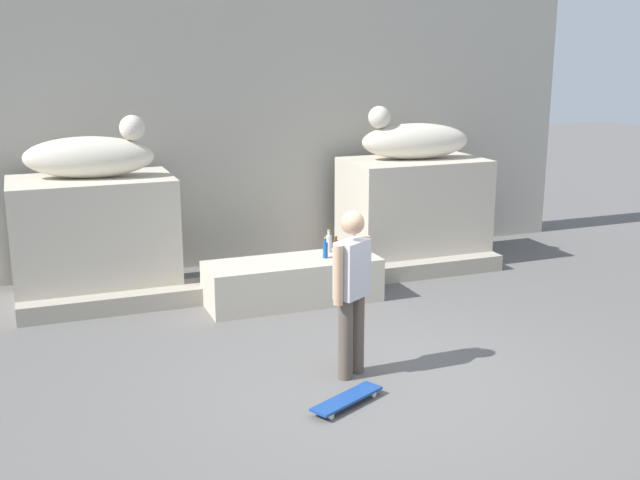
{
  "coord_description": "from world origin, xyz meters",
  "views": [
    {
      "loc": [
        -3.08,
        -6.5,
        3.21
      ],
      "look_at": [
        -0.08,
        1.33,
        1.1
      ],
      "focal_mm": 44.12,
      "sensor_mm": 36.0,
      "label": 1
    }
  ],
  "objects": [
    {
      "name": "bottle_brown",
      "position": [
        0.57,
        2.47,
        0.67
      ],
      "size": [
        0.07,
        0.07,
        0.28
      ],
      "color": "#593314",
      "rests_on": "ledge_block"
    },
    {
      "name": "pedestal_right",
      "position": [
        2.29,
        3.65,
        0.78
      ],
      "size": [
        2.02,
        1.23,
        1.56
      ],
      "primitive_type": "cube",
      "color": "beige",
      "rests_on": "ground_plane"
    },
    {
      "name": "ground_plane",
      "position": [
        0.0,
        0.0,
        0.0
      ],
      "size": [
        40.0,
        40.0,
        0.0
      ],
      "primitive_type": "plane",
      "color": "#605E5B"
    },
    {
      "name": "bottle_blue",
      "position": [
        0.43,
        2.47,
        0.66
      ],
      "size": [
        0.06,
        0.06,
        0.27
      ],
      "color": "#194C99",
      "rests_on": "ledge_block"
    },
    {
      "name": "skater",
      "position": [
        -0.2,
        0.16,
        0.92
      ],
      "size": [
        0.47,
        0.36,
        1.67
      ],
      "rotation": [
        0.0,
        0.0,
        0.55
      ],
      "color": "brown",
      "rests_on": "ground_plane"
    },
    {
      "name": "statue_reclining_left",
      "position": [
        -2.25,
        3.64,
        1.85
      ],
      "size": [
        1.68,
        0.86,
        0.78
      ],
      "rotation": [
        0.0,
        0.0,
        -0.2
      ],
      "color": "beige",
      "rests_on": "pedestal_left"
    },
    {
      "name": "skateboard",
      "position": [
        -0.5,
        -0.45,
        0.06
      ],
      "size": [
        0.8,
        0.54,
        0.08
      ],
      "rotation": [
        0.0,
        0.0,
        0.47
      ],
      "color": "navy",
      "rests_on": "ground_plane"
    },
    {
      "name": "pedestal_left",
      "position": [
        -2.29,
        3.65,
        0.78
      ],
      "size": [
        2.02,
        1.23,
        1.56
      ],
      "primitive_type": "cube",
      "color": "beige",
      "rests_on": "ground_plane"
    },
    {
      "name": "bottle_red",
      "position": [
        0.83,
        2.48,
        0.66
      ],
      "size": [
        0.06,
        0.06,
        0.27
      ],
      "color": "red",
      "rests_on": "ledge_block"
    },
    {
      "name": "facade_wall",
      "position": [
        0.0,
        4.86,
        2.91
      ],
      "size": [
        10.61,
        0.6,
        5.82
      ],
      "primitive_type": "cube",
      "color": "#B5AFA1",
      "rests_on": "ground_plane"
    },
    {
      "name": "bottle_clear",
      "position": [
        0.57,
        2.72,
        0.67
      ],
      "size": [
        0.08,
        0.08,
        0.3
      ],
      "color": "silver",
      "rests_on": "ledge_block"
    },
    {
      "name": "stair_step",
      "position": [
        0.0,
        3.01,
        0.11
      ],
      "size": [
        6.59,
        0.5,
        0.23
      ],
      "primitive_type": "cube",
      "color": "#A9A08F",
      "rests_on": "ground_plane"
    },
    {
      "name": "statue_reclining_right",
      "position": [
        2.25,
        3.65,
        1.85
      ],
      "size": [
        1.67,
        0.79,
        0.78
      ],
      "rotation": [
        0.0,
        0.0,
        2.99
      ],
      "color": "beige",
      "rests_on": "pedestal_right"
    },
    {
      "name": "ledge_block",
      "position": [
        0.0,
        2.51,
        0.28
      ],
      "size": [
        2.2,
        0.79,
        0.55
      ],
      "primitive_type": "cube",
      "color": "beige",
      "rests_on": "ground_plane"
    }
  ]
}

